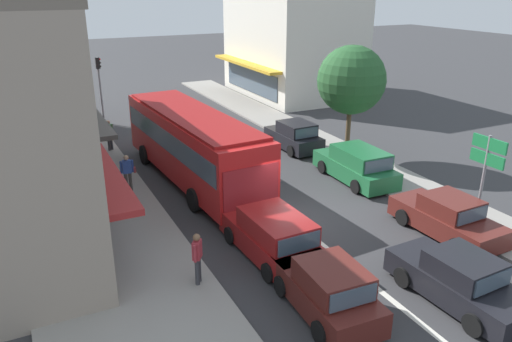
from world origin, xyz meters
TOP-DOWN VIEW (x-y plane):
  - ground_plane at (0.00, 0.00)m, footprint 140.00×140.00m
  - lane_centre_line at (0.00, 4.00)m, footprint 0.20×28.00m
  - sidewalk_left at (-6.80, 6.00)m, footprint 5.20×44.00m
  - kerb_right at (6.20, 6.00)m, footprint 2.80×44.00m
  - building_right_far at (11.48, 20.03)m, footprint 8.25×10.74m
  - city_bus at (-2.01, 5.45)m, footprint 3.17×10.98m
  - hatchback_queue_far_back at (-2.00, -5.37)m, footprint 1.95×3.77m
  - sedan_queue_gap_filler at (1.66, -6.58)m, footprint 2.03×4.27m
  - wagon_adjacent_lane_trail at (-1.93, -2.07)m, footprint 2.06×4.56m
  - parked_sedan_kerb_front at (4.43, -3.45)m, footprint 1.99×4.25m
  - parked_wagon_kerb_second at (4.68, 2.24)m, footprint 2.01×4.54m
  - parked_hatchback_kerb_third at (4.47, 7.50)m, footprint 1.90×3.75m
  - traffic_light_downstreet at (-3.87, 17.50)m, footprint 0.33×0.24m
  - directional_road_sign at (5.75, -3.62)m, footprint 0.10×1.40m
  - street_tree_right at (6.18, 5.03)m, footprint 3.39×3.39m
  - pedestrian_with_handbag_near at (-5.02, 5.26)m, footprint 0.65×0.26m
  - pedestrian_browsing_midblock at (-4.63, 11.32)m, footprint 0.49×0.38m
  - pedestrian_far_walker at (-4.75, -2.64)m, footprint 0.39×0.48m

SIDE VIEW (x-z plane):
  - ground_plane at x=0.00m, z-range 0.00..0.00m
  - lane_centre_line at x=0.00m, z-range 0.00..0.01m
  - kerb_right at x=6.20m, z-range 0.00..0.12m
  - sidewalk_left at x=-6.80m, z-range 0.00..0.14m
  - sedan_queue_gap_filler at x=1.66m, z-range -0.07..1.40m
  - parked_sedan_kerb_front at x=4.43m, z-range -0.07..1.40m
  - hatchback_queue_far_back at x=-2.00m, z-range -0.06..1.48m
  - parked_hatchback_kerb_third at x=4.47m, z-range -0.06..1.48m
  - wagon_adjacent_lane_trail at x=-1.93m, z-range -0.04..1.53m
  - parked_wagon_kerb_second at x=4.68m, z-range -0.04..1.53m
  - pedestrian_browsing_midblock at x=-4.63m, z-range 0.25..1.88m
  - pedestrian_far_walker at x=-4.75m, z-range 0.25..1.88m
  - pedestrian_with_handbag_near at x=-5.02m, z-range 0.25..1.88m
  - city_bus at x=-2.01m, z-range 0.27..3.49m
  - directional_road_sign at x=5.75m, z-range 0.90..4.50m
  - traffic_light_downstreet at x=-3.87m, z-range 0.75..4.95m
  - building_right_far at x=11.48m, z-range -0.01..8.08m
  - street_tree_right at x=6.18m, z-range 1.17..6.92m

